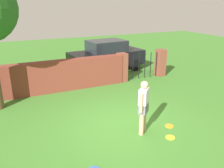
{
  "coord_description": "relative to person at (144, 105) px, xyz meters",
  "views": [
    {
      "loc": [
        -3.07,
        -5.77,
        3.67
      ],
      "look_at": [
        0.17,
        1.18,
        1.0
      ],
      "focal_mm": 37.39,
      "sensor_mm": 36.0,
      "label": 1
    }
  ],
  "objects": [
    {
      "name": "ground_plane",
      "position": [
        -0.33,
        0.61,
        -0.9
      ],
      "size": [
        40.0,
        40.0,
        0.0
      ],
      "primitive_type": "plane",
      "color": "#3D7528"
    },
    {
      "name": "brick_wall",
      "position": [
        -1.83,
        4.59,
        -0.22
      ],
      "size": [
        6.82,
        0.5,
        1.35
      ],
      "primitive_type": "cube",
      "color": "brown",
      "rests_on": "ground"
    },
    {
      "name": "person",
      "position": [
        0.0,
        0.0,
        0.0
      ],
      "size": [
        0.43,
        0.4,
        1.62
      ],
      "rotation": [
        0.0,
        0.0,
        0.71
      ],
      "color": "tan",
      "rests_on": "ground"
    },
    {
      "name": "fence_gate",
      "position": [
        2.81,
        4.59,
        -0.2
      ],
      "size": [
        2.72,
        0.44,
        1.4
      ],
      "color": "brown",
      "rests_on": "ground"
    },
    {
      "name": "car",
      "position": [
        1.78,
        6.69,
        -0.04
      ],
      "size": [
        4.34,
        2.23,
        1.72
      ],
      "rotation": [
        0.0,
        0.0,
        3.24
      ],
      "color": "black",
      "rests_on": "ground"
    },
    {
      "name": "frisbee_orange",
      "position": [
        0.97,
        -0.04,
        -0.89
      ],
      "size": [
        0.27,
        0.27,
        0.02
      ],
      "primitive_type": "cylinder",
      "color": "orange",
      "rests_on": "ground"
    },
    {
      "name": "frisbee_yellow",
      "position": [
        0.58,
        -0.58,
        -0.89
      ],
      "size": [
        0.27,
        0.27,
        0.02
      ],
      "primitive_type": "cylinder",
      "color": "yellow",
      "rests_on": "ground"
    }
  ]
}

